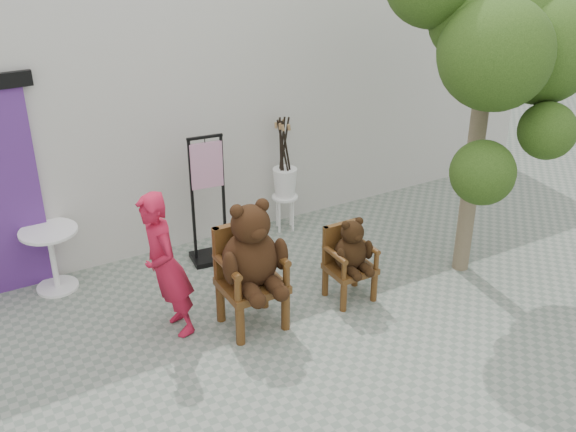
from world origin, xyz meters
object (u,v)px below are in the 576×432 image
object	(u,v)px
display_stand	(209,214)
tree	(496,29)
person	(166,266)
stool_bucket	(285,182)
chair_big	(251,258)
chair_small	(350,253)
cafe_table	(52,252)

from	to	relation	value
display_stand	tree	xyz separation A→B (m)	(2.44, -1.60, 2.08)
person	stool_bucket	size ratio (longest dim) A/B	1.02
chair_big	display_stand	bearing A→B (deg)	83.02
chair_small	person	distance (m)	1.89
person	stool_bucket	xyz separation A→B (m)	(2.05, 1.37, -0.10)
tree	chair_small	bearing A→B (deg)	174.65
stool_bucket	chair_big	bearing A→B (deg)	-128.30
chair_big	tree	xyz separation A→B (m)	(2.61, -0.21, 1.92)
cafe_table	tree	xyz separation A→B (m)	(4.14, -1.86, 2.22)
chair_big	cafe_table	distance (m)	2.27
tree	chair_big	bearing A→B (deg)	175.40
chair_big	tree	bearing A→B (deg)	-4.60
cafe_table	tree	world-z (taller)	tree
display_stand	tree	bearing A→B (deg)	-26.51
chair_small	stool_bucket	xyz separation A→B (m)	(0.20, 1.71, 0.11)
chair_small	cafe_table	world-z (taller)	chair_small
chair_big	chair_small	xyz separation A→B (m)	(1.10, -0.07, -0.22)
display_stand	stool_bucket	xyz separation A→B (m)	(1.13, 0.26, 0.06)
chair_big	person	size ratio (longest dim) A/B	0.90
chair_big	display_stand	size ratio (longest dim) A/B	0.88
chair_small	display_stand	distance (m)	1.73
cafe_table	chair_big	bearing A→B (deg)	-47.08
chair_big	person	bearing A→B (deg)	159.71
person	chair_small	bearing A→B (deg)	78.28
chair_small	stool_bucket	world-z (taller)	stool_bucket
chair_small	stool_bucket	size ratio (longest dim) A/B	0.64
cafe_table	chair_small	bearing A→B (deg)	-33.09
chair_small	display_stand	size ratio (longest dim) A/B	0.61
chair_big	cafe_table	world-z (taller)	chair_big
person	display_stand	size ratio (longest dim) A/B	0.98
display_stand	stool_bucket	bearing A→B (deg)	19.59
cafe_table	stool_bucket	xyz separation A→B (m)	(2.83, 0.00, 0.20)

